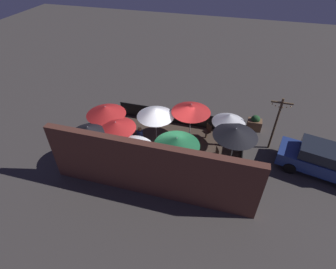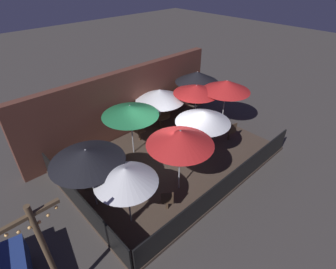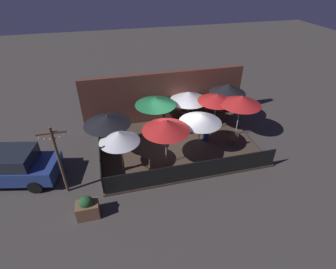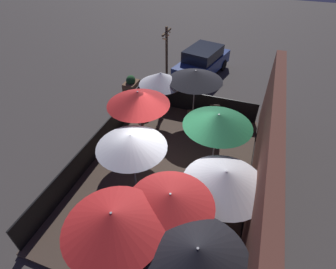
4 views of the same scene
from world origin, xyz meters
name	(u,v)px [view 4 (image 4 of 4)]	position (x,y,z in m)	size (l,w,h in m)	color
ground_plane	(166,174)	(0.00, 0.00, 0.00)	(60.00, 60.00, 0.00)	#423D3A
patio_deck	(166,173)	(0.00, 0.00, 0.06)	(8.27, 5.61, 0.12)	#47382D
building_wall	(264,164)	(0.00, 3.04, 1.57)	(9.87, 0.36, 3.13)	brown
fence_front	(96,145)	(0.00, -2.76, 0.59)	(8.07, 0.05, 0.95)	black
fence_side_left	(196,103)	(-4.09, 0.00, 0.59)	(0.05, 5.41, 0.95)	black
patio_umbrella_0	(197,255)	(3.57, 1.91, 2.21)	(2.17, 2.17, 2.35)	#B2B2B7
patio_umbrella_1	(225,178)	(1.23, 2.07, 1.92)	(2.26, 2.26, 2.07)	#B2B2B7
patio_umbrella_2	(131,141)	(0.89, -0.76, 2.09)	(2.13, 2.13, 2.20)	#B2B2B7
patio_umbrella_3	(170,199)	(2.49, 1.01, 2.16)	(2.09, 2.09, 2.24)	#B2B2B7
patio_umbrella_4	(218,120)	(-0.89, 1.44, 2.17)	(2.26, 2.26, 2.26)	#B2B2B7
patio_umbrella_5	(138,98)	(-0.99, -1.38, 2.33)	(2.22, 2.22, 2.47)	#B2B2B7
patio_umbrella_6	(112,220)	(3.49, 0.10, 2.32)	(2.19, 2.19, 2.45)	#B2B2B7
patio_umbrella_7	(161,78)	(-3.12, -1.36, 2.05)	(1.83, 1.83, 2.19)	#B2B2B7
patio_umbrella_8	(195,76)	(-3.55, -0.02, 2.20)	(2.27, 2.27, 2.31)	#B2B2B7
dining_table_1	(219,206)	(1.23, 2.07, 0.73)	(0.98, 0.98, 0.77)	#4C3828
patio_chair_0	(141,120)	(-1.99, -1.82, 0.61)	(0.56, 0.56, 0.91)	#4C3828
patio_chair_1	(225,173)	(-0.18, 1.98, 0.64)	(0.42, 0.42, 0.94)	#4C3828
patio_chair_2	(192,120)	(-2.70, 0.18, 0.62)	(0.53, 0.53, 0.93)	#4C3828
patio_chair_3	(214,115)	(-3.35, 0.96, 0.63)	(0.48, 0.48, 0.94)	#4C3828
patio_chair_4	(101,225)	(2.84, -0.86, 0.63)	(0.49, 0.49, 0.94)	#4C3828
patron_0	(147,197)	(1.62, -0.01, 0.72)	(0.41, 0.41, 1.31)	navy
planter_box	(131,86)	(-4.73, -3.63, 0.45)	(0.87, 0.61, 1.02)	brown
light_post	(167,57)	(-5.63, -2.01, 1.88)	(1.10, 0.12, 3.32)	brown
parked_car_0	(202,62)	(-8.03, -0.71, 0.84)	(4.39, 2.56, 1.62)	navy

